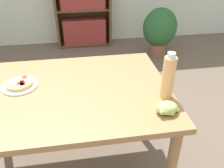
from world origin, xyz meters
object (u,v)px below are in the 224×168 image
object	(u,v)px
grape_bunch	(167,108)
drink_bottle	(168,77)
pizza_on_plate	(20,84)
potted_plant_floor	(160,29)

from	to	relation	value
grape_bunch	drink_bottle	bearing A→B (deg)	71.00
pizza_on_plate	grape_bunch	xyz separation A→B (m)	(0.78, -0.38, 0.02)
potted_plant_floor	pizza_on_plate	bearing A→B (deg)	-130.18
drink_bottle	potted_plant_floor	distance (m)	2.23
pizza_on_plate	potted_plant_floor	distance (m)	2.40
grape_bunch	pizza_on_plate	bearing A→B (deg)	154.09
pizza_on_plate	grape_bunch	distance (m)	0.87
grape_bunch	potted_plant_floor	distance (m)	2.35
pizza_on_plate	grape_bunch	size ratio (longest dim) A/B	1.72
grape_bunch	drink_bottle	distance (m)	0.17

